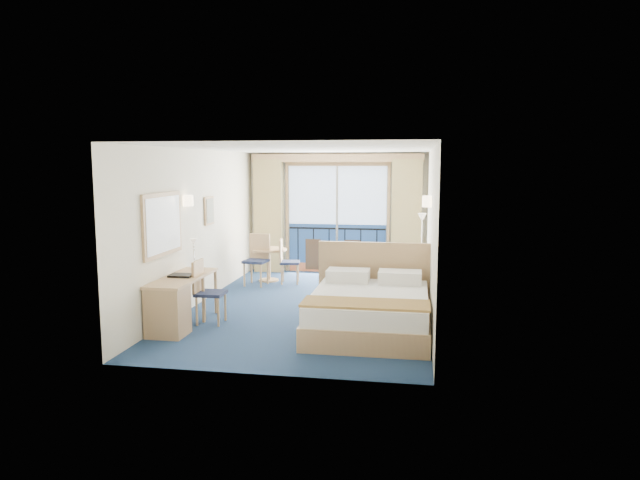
{
  "coord_description": "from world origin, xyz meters",
  "views": [
    {
      "loc": [
        1.77,
        -9.44,
        2.44
      ],
      "look_at": [
        0.12,
        0.2,
        1.14
      ],
      "focal_mm": 32.0,
      "sensor_mm": 36.0,
      "label": 1
    }
  ],
  "objects_px": {
    "bed": "(370,309)",
    "table_chair_b": "(258,256)",
    "nightstand": "(414,290)",
    "round_table": "(269,256)",
    "armchair": "(409,274)",
    "floor_lamp": "(422,230)",
    "table_chair_a": "(286,259)",
    "desk_chair": "(205,288)",
    "desk": "(171,305)"
  },
  "relations": [
    {
      "from": "nightstand",
      "to": "table_chair_a",
      "type": "xyz_separation_m",
      "value": [
        -2.62,
        1.53,
        0.22
      ]
    },
    {
      "from": "desk",
      "to": "armchair",
      "type": "bearing_deg",
      "value": 45.4
    },
    {
      "from": "bed",
      "to": "floor_lamp",
      "type": "distance_m",
      "value": 3.81
    },
    {
      "from": "bed",
      "to": "table_chair_a",
      "type": "relative_size",
      "value": 2.44
    },
    {
      "from": "bed",
      "to": "floor_lamp",
      "type": "bearing_deg",
      "value": 78.25
    },
    {
      "from": "armchair",
      "to": "floor_lamp",
      "type": "height_order",
      "value": "floor_lamp"
    },
    {
      "from": "round_table",
      "to": "table_chair_b",
      "type": "bearing_deg",
      "value": -108.35
    },
    {
      "from": "round_table",
      "to": "table_chair_a",
      "type": "relative_size",
      "value": 0.83
    },
    {
      "from": "floor_lamp",
      "to": "table_chair_a",
      "type": "relative_size",
      "value": 1.58
    },
    {
      "from": "round_table",
      "to": "bed",
      "type": "bearing_deg",
      "value": -53.87
    },
    {
      "from": "bed",
      "to": "table_chair_b",
      "type": "relative_size",
      "value": 2.17
    },
    {
      "from": "armchair",
      "to": "table_chair_b",
      "type": "height_order",
      "value": "table_chair_b"
    },
    {
      "from": "armchair",
      "to": "desk",
      "type": "xyz_separation_m",
      "value": [
        -3.36,
        -3.41,
        0.09
      ]
    },
    {
      "from": "bed",
      "to": "round_table",
      "type": "distance_m",
      "value": 4.08
    },
    {
      "from": "desk",
      "to": "round_table",
      "type": "bearing_deg",
      "value": 83.7
    },
    {
      "from": "floor_lamp",
      "to": "table_chair_b",
      "type": "height_order",
      "value": "floor_lamp"
    },
    {
      "from": "nightstand",
      "to": "desk_chair",
      "type": "xyz_separation_m",
      "value": [
        -3.18,
        -1.57,
        0.26
      ]
    },
    {
      "from": "table_chair_a",
      "to": "desk_chair",
      "type": "bearing_deg",
      "value": 161.59
    },
    {
      "from": "armchair",
      "to": "desk_chair",
      "type": "height_order",
      "value": "desk_chair"
    },
    {
      "from": "table_chair_b",
      "to": "floor_lamp",
      "type": "bearing_deg",
      "value": 19.83
    },
    {
      "from": "round_table",
      "to": "table_chair_a",
      "type": "bearing_deg",
      "value": -24.26
    },
    {
      "from": "nightstand",
      "to": "desk",
      "type": "relative_size",
      "value": 0.36
    },
    {
      "from": "desk",
      "to": "desk_chair",
      "type": "height_order",
      "value": "desk_chair"
    },
    {
      "from": "nightstand",
      "to": "armchair",
      "type": "bearing_deg",
      "value": 94.98
    },
    {
      "from": "nightstand",
      "to": "table_chair_b",
      "type": "relative_size",
      "value": 0.57
    },
    {
      "from": "nightstand",
      "to": "floor_lamp",
      "type": "relative_size",
      "value": 0.41
    },
    {
      "from": "bed",
      "to": "table_chair_b",
      "type": "distance_m",
      "value": 3.87
    },
    {
      "from": "table_chair_a",
      "to": "floor_lamp",
      "type": "bearing_deg",
      "value": -87.0
    },
    {
      "from": "desk_chair",
      "to": "table_chair_b",
      "type": "xyz_separation_m",
      "value": [
        0.01,
        2.9,
        0.03
      ]
    },
    {
      "from": "nightstand",
      "to": "table_chair_a",
      "type": "bearing_deg",
      "value": 149.68
    },
    {
      "from": "desk",
      "to": "desk_chair",
      "type": "bearing_deg",
      "value": 63.91
    },
    {
      "from": "table_chair_a",
      "to": "table_chair_b",
      "type": "distance_m",
      "value": 0.59
    },
    {
      "from": "desk",
      "to": "table_chair_b",
      "type": "xyz_separation_m",
      "value": [
        0.3,
        3.5,
        0.16
      ]
    },
    {
      "from": "floor_lamp",
      "to": "armchair",
      "type": "bearing_deg",
      "value": -105.46
    },
    {
      "from": "desk",
      "to": "table_chair_a",
      "type": "xyz_separation_m",
      "value": [
        0.85,
        3.7,
        0.1
      ]
    },
    {
      "from": "floor_lamp",
      "to": "desk_chair",
      "type": "xyz_separation_m",
      "value": [
        -3.3,
        -3.65,
        -0.54
      ]
    },
    {
      "from": "round_table",
      "to": "table_chair_b",
      "type": "xyz_separation_m",
      "value": [
        -0.13,
        -0.39,
        0.06
      ]
    },
    {
      "from": "armchair",
      "to": "table_chair_a",
      "type": "bearing_deg",
      "value": -52.44
    },
    {
      "from": "floor_lamp",
      "to": "round_table",
      "type": "relative_size",
      "value": 1.9
    },
    {
      "from": "table_chair_b",
      "to": "desk",
      "type": "bearing_deg",
      "value": -87.8
    },
    {
      "from": "armchair",
      "to": "floor_lamp",
      "type": "bearing_deg",
      "value": -151.26
    },
    {
      "from": "bed",
      "to": "desk",
      "type": "bearing_deg",
      "value": -168.13
    },
    {
      "from": "floor_lamp",
      "to": "round_table",
      "type": "xyz_separation_m",
      "value": [
        -3.16,
        -0.36,
        -0.58
      ]
    },
    {
      "from": "bed",
      "to": "floor_lamp",
      "type": "xyz_separation_m",
      "value": [
        0.76,
        3.65,
        0.76
      ]
    },
    {
      "from": "floor_lamp",
      "to": "table_chair_b",
      "type": "bearing_deg",
      "value": -167.29
    },
    {
      "from": "floor_lamp",
      "to": "desk_chair",
      "type": "height_order",
      "value": "floor_lamp"
    },
    {
      "from": "armchair",
      "to": "desk_chair",
      "type": "distance_m",
      "value": 4.16
    },
    {
      "from": "table_chair_b",
      "to": "nightstand",
      "type": "bearing_deg",
      "value": -15.74
    },
    {
      "from": "nightstand",
      "to": "round_table",
      "type": "height_order",
      "value": "round_table"
    },
    {
      "from": "table_chair_b",
      "to": "bed",
      "type": "bearing_deg",
      "value": -41.83
    }
  ]
}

